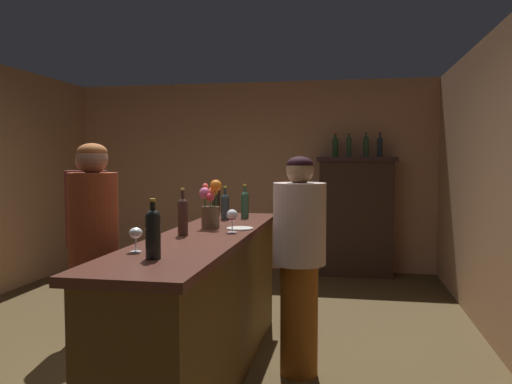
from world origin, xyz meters
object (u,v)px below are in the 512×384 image
object	(u,v)px
wine_glass_mid	(232,216)
bartender	(299,257)
cheese_plate	(240,229)
wine_bottle_chardonnay	(153,231)
wine_bottle_malbec	(245,203)
display_cabinet	(356,214)
wine_bottle_syrah	(225,205)
wine_glass_front	(136,234)
patron_redhead	(87,237)
flower_arrangement	(211,207)
display_bottle_center	(366,146)
display_bottle_midright	(380,146)
bar_counter	(206,306)
display_bottle_midleft	(349,146)
display_bottle_left	(335,146)
wine_bottle_pinot	(183,215)
wine_bottle_merlot	(216,200)
patron_in_navy	(94,258)

from	to	relation	value
wine_glass_mid	bartender	bearing A→B (deg)	15.22
cheese_plate	bartender	world-z (taller)	bartender
wine_bottle_chardonnay	cheese_plate	world-z (taller)	wine_bottle_chardonnay
wine_bottle_malbec	wine_glass_mid	distance (m)	0.90
display_cabinet	cheese_plate	bearing A→B (deg)	-105.23
wine_bottle_syrah	wine_glass_mid	world-z (taller)	wine_bottle_syrah
wine_bottle_malbec	wine_glass_front	xyz separation A→B (m)	(-0.26, -1.73, -0.03)
patron_redhead	wine_glass_mid	bearing A→B (deg)	-5.86
wine_glass_mid	flower_arrangement	size ratio (longest dim) A/B	0.45
wine_bottle_chardonnay	patron_redhead	distance (m)	2.00
cheese_plate	display_bottle_center	bearing A→B (deg)	72.85
wine_glass_front	display_bottle_midright	xyz separation A→B (m)	(1.55, 4.26, 0.59)
bar_counter	display_bottle_midleft	bearing A→B (deg)	74.51
wine_glass_mid	display_bottle_midright	bearing A→B (deg)	70.70
wine_bottle_syrah	patron_redhead	size ratio (longest dim) A/B	0.18
wine_glass_mid	bartender	distance (m)	0.56
wine_bottle_malbec	bar_counter	bearing A→B (deg)	-94.66
display_bottle_left	display_bottle_center	world-z (taller)	display_bottle_center
display_cabinet	display_bottle_center	world-z (taller)	display_bottle_center
wine_bottle_pinot	patron_redhead	xyz separation A→B (m)	(-1.12, 0.76, -0.29)
cheese_plate	wine_bottle_chardonnay	bearing A→B (deg)	-99.99
wine_bottle_chardonnay	wine_glass_front	distance (m)	0.24
wine_bottle_chardonnay	cheese_plate	size ratio (longest dim) A/B	1.59
display_cabinet	wine_bottle_merlot	xyz separation A→B (m)	(-1.29, -2.43, 0.36)
display_bottle_center	display_bottle_left	bearing A→B (deg)	180.00
wine_bottle_chardonnay	patron_in_navy	world-z (taller)	patron_in_navy
wine_bottle_syrah	patron_redhead	world-z (taller)	patron_redhead
wine_glass_front	display_bottle_midright	size ratio (longest dim) A/B	0.41
wine_glass_mid	cheese_plate	world-z (taller)	wine_glass_mid
wine_bottle_merlot	wine_bottle_pinot	bearing A→B (deg)	-85.85
flower_arrangement	patron_redhead	size ratio (longest dim) A/B	0.22
wine_bottle_merlot	wine_bottle_malbec	world-z (taller)	wine_bottle_merlot
wine_bottle_chardonnay	wine_glass_mid	xyz separation A→B (m)	(0.19, 1.00, -0.03)
display_bottle_center	patron_in_navy	xyz separation A→B (m)	(-1.81, -3.92, -0.81)
display_bottle_left	display_bottle_center	xyz separation A→B (m)	(0.40, -0.00, 0.01)
display_bottle_midright	patron_redhead	bearing A→B (deg)	-132.34
display_bottle_left	display_bottle_midright	size ratio (longest dim) A/B	0.96
wine_bottle_syrah	cheese_plate	xyz separation A→B (m)	(0.25, -0.58, -0.12)
display_cabinet	display_bottle_center	size ratio (longest dim) A/B	4.64
wine_glass_mid	bartender	world-z (taller)	bartender
wine_glass_mid	bartender	size ratio (longest dim) A/B	0.10
wine_bottle_syrah	flower_arrangement	distance (m)	0.56
display_bottle_left	bartender	size ratio (longest dim) A/B	0.20
display_bottle_midright	patron_in_navy	size ratio (longest dim) A/B	0.20
wine_bottle_chardonnay	patron_in_navy	size ratio (longest dim) A/B	0.19
display_cabinet	display_bottle_left	world-z (taller)	display_bottle_left
wine_bottle_merlot	display_bottle_midleft	bearing A→B (deg)	64.07
wine_bottle_pinot	wine_bottle_malbec	bearing A→B (deg)	79.59
bar_counter	display_bottle_left	world-z (taller)	display_bottle_left
wine_bottle_syrah	wine_bottle_malbec	distance (m)	0.20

